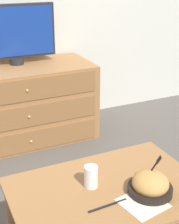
{
  "coord_description": "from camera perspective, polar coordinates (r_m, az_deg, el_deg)",
  "views": [
    {
      "loc": [
        -0.54,
        -3.1,
        1.45
      ],
      "look_at": [
        0.21,
        -1.52,
        0.7
      ],
      "focal_mm": 55.0,
      "sensor_mm": 36.0,
      "label": 1
    }
  ],
  "objects": [
    {
      "name": "ground_plane",
      "position": [
        3.47,
        -13.86,
        -2.38
      ],
      "size": [
        12.0,
        12.0,
        0.0
      ],
      "primitive_type": "plane",
      "color": "#56514C"
    },
    {
      "name": "dresser",
      "position": [
        3.06,
        -11.5,
        1.23
      ],
      "size": [
        1.28,
        0.6,
        0.67
      ],
      "color": "#9E6B3D",
      "rests_on": "ground_plane"
    },
    {
      "name": "tv",
      "position": [
        3.0,
        -12.36,
        12.71
      ],
      "size": [
        0.69,
        0.12,
        0.5
      ],
      "color": "#232328",
      "rests_on": "dresser"
    },
    {
      "name": "coffee_table",
      "position": [
        1.73,
        3.1,
        -14.29
      ],
      "size": [
        0.93,
        0.64,
        0.46
      ],
      "color": "#9E6B3D",
      "rests_on": "ground_plane"
    },
    {
      "name": "takeout_bowl",
      "position": [
        1.67,
        10.07,
        -11.89
      ],
      "size": [
        0.21,
        0.21,
        0.18
      ],
      "color": "black",
      "rests_on": "coffee_table"
    },
    {
      "name": "drink_cup",
      "position": [
        1.69,
        0.25,
        -10.88
      ],
      "size": [
        0.07,
        0.07,
        0.11
      ],
      "color": "white",
      "rests_on": "coffee_table"
    },
    {
      "name": "napkin",
      "position": [
        1.62,
        8.82,
        -14.73
      ],
      "size": [
        0.21,
        0.21,
        0.0
      ],
      "color": "silver",
      "rests_on": "coffee_table"
    },
    {
      "name": "knife",
      "position": [
        1.59,
        3.04,
        -15.26
      ],
      "size": [
        0.2,
        0.02,
        0.01
      ],
      "color": "black",
      "rests_on": "coffee_table"
    }
  ]
}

